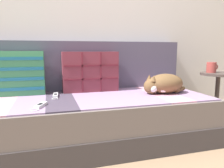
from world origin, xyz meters
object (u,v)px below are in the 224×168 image
sleeping_cat (163,84)px  game_remote_near (55,95)px  game_remote_far (40,105)px  end_table (217,90)px  throw_pillow_quilted (90,72)px  coffee_mug (212,67)px  throw_pillow_striped (14,73)px  couch (87,119)px

sleeping_cat → game_remote_near: (-0.87, 0.11, -0.07)m
game_remote_near → game_remote_far: size_ratio=1.00×
game_remote_near → end_table: bearing=-2.5°
throw_pillow_quilted → sleeping_cat: throw_pillow_quilted is taller
game_remote_near → coffee_mug: (1.43, -0.02, 0.19)m
sleeping_cat → coffee_mug: bearing=9.8°
throw_pillow_striped → end_table: throw_pillow_striped is taller
sleeping_cat → coffee_mug: 0.58m
coffee_mug → sleeping_cat: bearing=-170.2°
couch → throw_pillow_striped: size_ratio=4.25×
couch → game_remote_near: (-0.24, 0.05, 0.20)m
throw_pillow_striped → sleeping_cat: 1.21m
throw_pillow_quilted → game_remote_near: (-0.31, -0.15, -0.16)m
game_remote_far → game_remote_near: bearing=70.5°
end_table → throw_pillow_striped: bearing=173.0°
throw_pillow_quilted → sleeping_cat: 0.63m
throw_pillow_striped → coffee_mug: (1.74, -0.17, 0.02)m
game_remote_near → sleeping_cat: bearing=-7.5°
throw_pillow_striped → game_remote_near: size_ratio=2.47×
throw_pillow_quilted → sleeping_cat: (0.56, -0.27, -0.09)m
sleeping_cat → coffee_mug: size_ratio=3.99×
sleeping_cat → game_remote_near: 0.88m
couch → throw_pillow_striped: bearing=159.4°
sleeping_cat → game_remote_near: sleeping_cat is taller
couch → end_table: bearing=-0.5°
couch → throw_pillow_striped: throw_pillow_striped is taller
throw_pillow_quilted → coffee_mug: 1.13m
end_table → throw_pillow_quilted: bearing=169.4°
sleeping_cat → end_table: bearing=4.9°
throw_pillow_striped → game_remote_far: size_ratio=2.48×
sleeping_cat → game_remote_far: size_ratio=2.08×
couch → throw_pillow_striped: 0.69m
game_remote_near → throw_pillow_quilted: bearing=26.7°
end_table → coffee_mug: bearing=134.6°
throw_pillow_quilted → game_remote_near: size_ratio=2.54×
couch → coffee_mug: coffee_mug is taller
throw_pillow_quilted → coffee_mug: throw_pillow_quilted is taller
throw_pillow_striped → game_remote_near: throw_pillow_striped is taller
throw_pillow_quilted → throw_pillow_striped: 0.62m
couch → game_remote_far: (-0.34, -0.24, 0.20)m
couch → sleeping_cat: bearing=-5.6°
couch → sleeping_cat: sleeping_cat is taller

